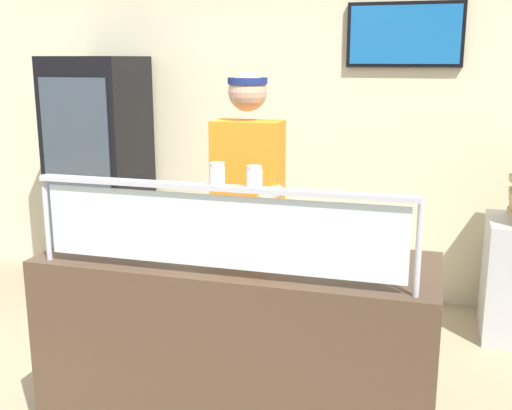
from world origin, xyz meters
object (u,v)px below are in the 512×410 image
(pepper_flake_shaker, at_px, (254,178))
(drink_fridge, at_px, (101,176))
(parmesan_shaker, at_px, (217,175))
(worker_figure, at_px, (248,209))
(pizza_server, at_px, (246,245))
(pizza_tray, at_px, (239,247))

(pepper_flake_shaker, relative_size, drink_fridge, 0.05)
(parmesan_shaker, xyz_separation_m, worker_figure, (-0.16, 0.95, -0.37))
(pizza_server, bearing_deg, worker_figure, 115.71)
(pizza_tray, height_order, pizza_server, pizza_server)
(parmesan_shaker, relative_size, drink_fridge, 0.05)
(pepper_flake_shaker, relative_size, worker_figure, 0.05)
(parmesan_shaker, height_order, worker_figure, worker_figure)
(worker_figure, distance_m, drink_fridge, 1.87)
(pizza_tray, xyz_separation_m, worker_figure, (-0.13, 0.59, 0.04))
(pepper_flake_shaker, distance_m, drink_fridge, 2.77)
(pepper_flake_shaker, xyz_separation_m, drink_fridge, (-1.86, 2.01, -0.45))
(pizza_server, height_order, parmesan_shaker, parmesan_shaker)
(pizza_tray, relative_size, parmesan_shaker, 4.83)
(pizza_tray, distance_m, pizza_server, 0.05)
(pizza_tray, xyz_separation_m, parmesan_shaker, (0.03, -0.36, 0.41))
(parmesan_shaker, xyz_separation_m, drink_fridge, (-1.70, 2.01, -0.45))
(drink_fridge, bearing_deg, pizza_server, -44.15)
(parmesan_shaker, distance_m, drink_fridge, 2.67)
(pizza_server, distance_m, drink_fridge, 2.39)
(pizza_server, height_order, worker_figure, worker_figure)
(pepper_flake_shaker, bearing_deg, pizza_server, 112.67)
(pizza_server, bearing_deg, pepper_flake_shaker, -57.41)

